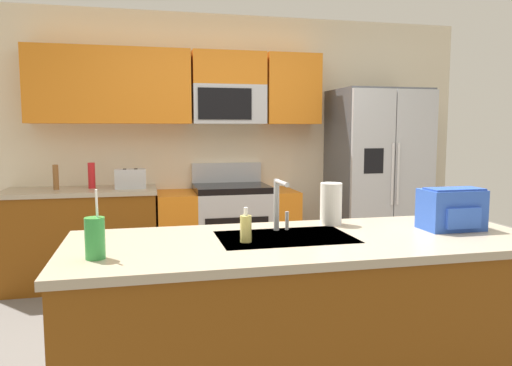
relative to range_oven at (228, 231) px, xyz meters
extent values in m
plane|color=#66605B|center=(0.02, -1.80, -0.44)|extent=(9.00, 9.00, 0.00)
cube|color=beige|center=(0.02, 0.35, 0.86)|extent=(5.20, 0.10, 2.60)
cube|color=orange|center=(-1.48, 0.14, 1.41)|extent=(0.70, 0.32, 0.70)
cube|color=orange|center=(-0.74, 0.14, 1.41)|extent=(0.79, 0.32, 0.70)
cube|color=orange|center=(0.69, 0.14, 1.41)|extent=(0.55, 0.32, 0.70)
cube|color=#B7BABF|center=(0.04, 0.14, 1.25)|extent=(0.72, 0.32, 0.38)
cube|color=black|center=(-0.02, -0.03, 1.25)|extent=(0.52, 0.01, 0.30)
cube|color=orange|center=(0.04, 0.14, 1.60)|extent=(0.72, 0.32, 0.32)
cube|color=brown|center=(-1.37, 0.00, -0.01)|extent=(1.33, 0.60, 0.86)
cube|color=tan|center=(-1.37, 0.00, 0.44)|extent=(1.36, 0.63, 0.04)
cube|color=#B7BABF|center=(0.04, 0.00, -0.02)|extent=(0.72, 0.60, 0.84)
cube|color=black|center=(0.04, -0.31, 0.01)|extent=(0.60, 0.01, 0.36)
cube|color=black|center=(0.04, 0.00, 0.43)|extent=(0.72, 0.60, 0.06)
cube|color=#B7BABF|center=(0.04, 0.27, 0.56)|extent=(0.72, 0.06, 0.20)
cube|color=orange|center=(-0.50, 0.00, -0.02)|extent=(0.36, 0.60, 0.84)
cube|color=orange|center=(0.54, 0.00, -0.02)|extent=(0.28, 0.60, 0.84)
cube|color=#4C4F54|center=(1.56, -0.05, 0.48)|extent=(0.90, 0.70, 1.85)
cube|color=#B7BABF|center=(1.34, -0.42, 0.48)|extent=(0.44, 0.04, 1.81)
cube|color=#B7BABF|center=(1.79, -0.42, 0.48)|extent=(0.44, 0.04, 1.81)
cylinder|color=silver|center=(1.53, -0.45, 0.57)|extent=(0.02, 0.02, 0.60)
cylinder|color=silver|center=(1.59, -0.45, 0.57)|extent=(0.02, 0.02, 0.60)
cube|color=black|center=(1.34, -0.44, 0.70)|extent=(0.20, 0.00, 0.24)
cube|color=brown|center=(0.00, -2.41, -0.01)|extent=(2.34, 0.87, 0.86)
cube|color=tan|center=(0.00, -2.41, 0.44)|extent=(2.38, 0.91, 0.04)
cube|color=#B7BABF|center=(-0.10, -2.36, 0.44)|extent=(0.68, 0.44, 0.03)
cube|color=#B7BABF|center=(-0.92, -0.05, 0.55)|extent=(0.28, 0.16, 0.18)
cube|color=black|center=(-0.97, -0.05, 0.63)|extent=(0.03, 0.11, 0.01)
cube|color=black|center=(-0.87, -0.05, 0.63)|extent=(0.03, 0.11, 0.01)
cylinder|color=brown|center=(-1.58, 0.00, 0.57)|extent=(0.05, 0.05, 0.23)
cylinder|color=red|center=(-1.27, 0.03, 0.58)|extent=(0.06, 0.06, 0.24)
cylinder|color=#B7BABF|center=(-0.10, -2.19, 0.60)|extent=(0.03, 0.03, 0.28)
cylinder|color=#B7BABF|center=(-0.10, -2.29, 0.73)|extent=(0.02, 0.20, 0.02)
cylinder|color=#B7BABF|center=(-0.04, -2.19, 0.51)|extent=(0.02, 0.02, 0.10)
cylinder|color=green|center=(-1.01, -2.58, 0.55)|extent=(0.08, 0.08, 0.18)
cylinder|color=white|center=(-1.00, -2.58, 0.68)|extent=(0.01, 0.03, 0.14)
cylinder|color=#D8CC66|center=(-0.32, -2.42, 0.52)|extent=(0.06, 0.06, 0.13)
cylinder|color=white|center=(-0.32, -2.42, 0.61)|extent=(0.02, 0.02, 0.04)
cylinder|color=white|center=(0.25, -2.10, 0.58)|extent=(0.12, 0.12, 0.24)
cube|color=blue|center=(0.84, -2.38, 0.57)|extent=(0.32, 0.20, 0.22)
cube|color=#2749A9|center=(0.84, -2.40, 0.67)|extent=(0.30, 0.14, 0.03)
cube|color=blue|center=(0.84, -2.48, 0.54)|extent=(0.20, 0.03, 0.11)
camera|label=1|loc=(-0.80, -4.71, 1.00)|focal=34.29mm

